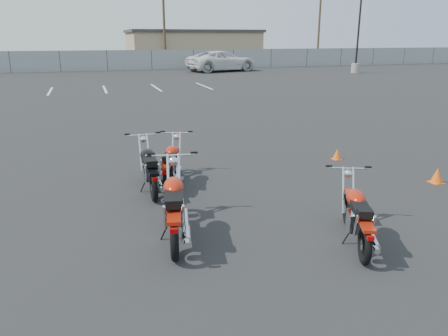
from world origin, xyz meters
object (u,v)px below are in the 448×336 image
object	(u,v)px
white_van	(222,55)
motorcycle_third_red	(175,207)
motorcycle_rear_red	(357,216)
motorcycle_second_black	(150,169)
motorcycle_front_red	(172,164)

from	to	relation	value
white_van	motorcycle_third_red	bearing A→B (deg)	147.08
white_van	motorcycle_rear_red	bearing A→B (deg)	151.64
motorcycle_second_black	motorcycle_rear_red	distance (m)	4.14
motorcycle_rear_red	white_van	distance (m)	33.94
motorcycle_second_black	motorcycle_third_red	world-z (taller)	motorcycle_third_red
motorcycle_third_red	motorcycle_rear_red	distance (m)	2.70
motorcycle_third_red	white_van	bearing A→B (deg)	71.57
motorcycle_second_black	white_van	world-z (taller)	white_van
motorcycle_rear_red	white_van	xyz separation A→B (m)	(8.13, 32.93, 0.97)
motorcycle_third_red	motorcycle_rear_red	world-z (taller)	motorcycle_third_red
motorcycle_front_red	motorcycle_second_black	size ratio (longest dim) A/B	0.94
motorcycle_front_red	motorcycle_second_black	bearing A→B (deg)	-149.75
motorcycle_second_black	motorcycle_front_red	bearing A→B (deg)	30.25
motorcycle_third_red	white_van	size ratio (longest dim) A/B	0.30
motorcycle_front_red	motorcycle_rear_red	bearing A→B (deg)	-59.78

